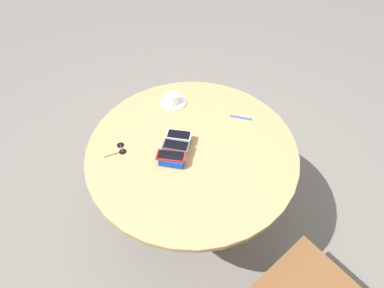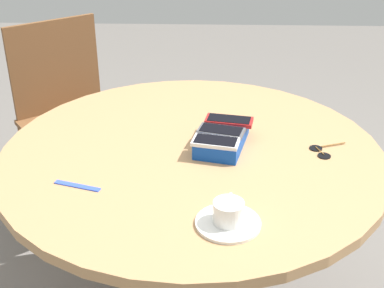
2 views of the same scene
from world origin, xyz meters
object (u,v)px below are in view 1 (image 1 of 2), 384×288
Objects in this scene: sunglasses at (120,149)px; coffee_cup at (173,98)px; phone_red at (171,156)px; saucer at (174,102)px; round_table at (192,158)px; phone_white at (179,135)px; phone_box at (175,149)px; phone_gray at (176,145)px; lanyard_strap at (241,118)px.

coffee_cup is at bearing -38.29° from sunglasses.
phone_red reaches higher than saucer.
round_table is 0.39m from sunglasses.
round_table is at bearing -89.63° from sunglasses.
phone_white reaches higher than round_table.
round_table is 7.26× the size of saucer.
phone_box reaches higher than sunglasses.
sunglasses is (0.03, 0.29, -0.05)m from phone_gray.
lanyard_strap is at bearing -52.83° from phone_red.
phone_box is 2.37× the size of coffee_cup.
phone_white is 1.41× the size of coffee_cup.
round_table is 0.37m from lanyard_strap.
saucer is at bearing -1.75° from phone_red.
round_table is at bearing -69.87° from phone_gray.
coffee_cup is (0.38, 0.01, -0.01)m from phone_gray.
phone_red and phone_white have the same top height.
phone_gray is (0.00, -0.00, 0.03)m from phone_box.
saucer is (0.38, 0.01, -0.04)m from phone_gray.
round_table is 11.13× the size of coffee_cup.
phone_red is 0.99× the size of saucer.
phone_gray is (-0.03, 0.08, 0.15)m from round_table.
phone_red is at bearing 178.25° from saucer.
saucer is 0.45m from sunglasses.
lanyard_strap is at bearing -57.88° from phone_gray.
phone_gray is at bearing 166.80° from phone_white.
lanyard_strap is (-0.15, -0.38, -0.00)m from saucer.
saucer is at bearing 1.65° from phone_gray.
phone_red is 0.29m from sunglasses.
phone_red is 1.36× the size of sunglasses.
saucer is 0.41m from lanyard_strap.
sunglasses is at bearing 70.19° from phone_red.
phone_box is 2.12× the size of sunglasses.
lanyard_strap is at bearing -72.76° from sunglasses.
coffee_cup is at bearing 69.01° from lanyard_strap.
phone_gray reaches higher than round_table.
sunglasses reaches higher than lanyard_strap.
round_table is 4.70× the size of phone_box.
coffee_cup is 0.78× the size of lanyard_strap.
phone_box is at bearing 121.99° from lanyard_strap.
phone_white is at bearing -174.90° from coffee_cup.
phone_box is 1.57× the size of phone_red.
coffee_cup is 0.90× the size of sunglasses.
round_table is at bearing -47.88° from phone_red.
phone_box is 1.68× the size of phone_white.
sunglasses is (-0.21, 0.66, 0.00)m from lanyard_strap.
coffee_cup is at bearing 173.11° from saucer.
phone_red is 1.07× the size of phone_white.
round_table is 0.39m from coffee_cup.
phone_box is at bearing 103.56° from phone_gray.
saucer is (0.38, 0.01, -0.02)m from phone_box.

